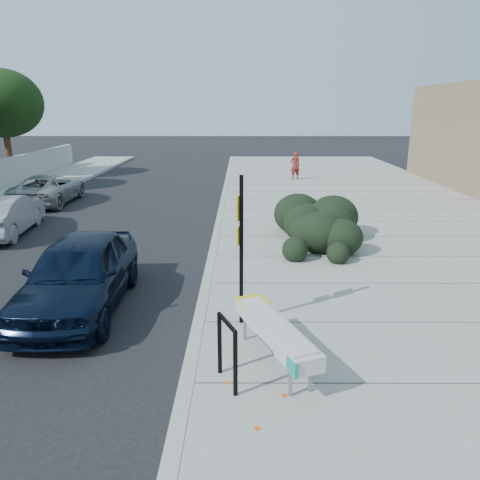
% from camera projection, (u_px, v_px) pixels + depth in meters
% --- Properties ---
extents(ground, '(120.00, 120.00, 0.00)m').
position_uv_depth(ground, '(199.00, 329.00, 8.76)').
color(ground, black).
rests_on(ground, ground).
extents(sidewalk_near, '(11.20, 50.00, 0.15)m').
position_uv_depth(sidewalk_near, '(407.00, 248.00, 13.53)').
color(sidewalk_near, gray).
rests_on(sidewalk_near, ground).
extents(curb_near, '(0.22, 50.00, 0.17)m').
position_uv_depth(curb_near, '(214.00, 248.00, 13.55)').
color(curb_near, '#9E9E99').
rests_on(curb_near, ground).
extents(tree_far_f, '(4.40, 4.40, 6.07)m').
position_uv_depth(tree_far_f, '(2.00, 103.00, 25.92)').
color(tree_far_f, '#332114').
rests_on(tree_far_f, ground).
extents(bench, '(1.24, 2.34, 0.69)m').
position_uv_depth(bench, '(274.00, 331.00, 7.19)').
color(bench, gray).
rests_on(bench, sidewalk_near).
extents(bike_rack, '(0.31, 0.64, 1.00)m').
position_uv_depth(bike_rack, '(227.00, 346.00, 6.63)').
color(bike_rack, black).
rests_on(bike_rack, sidewalk_near).
extents(sign_post, '(0.13, 0.32, 2.75)m').
position_uv_depth(sign_post, '(240.00, 242.00, 8.29)').
color(sign_post, black).
rests_on(sign_post, sidewalk_near).
extents(hedge, '(2.18, 4.04, 1.48)m').
position_uv_depth(hedge, '(320.00, 218.00, 13.66)').
color(hedge, black).
rests_on(hedge, sidewalk_near).
extents(sedan_navy, '(1.91, 4.50, 1.52)m').
position_uv_depth(sedan_navy, '(79.00, 274.00, 9.49)').
color(sedan_navy, black).
rests_on(sedan_navy, ground).
extents(wagon_silver, '(1.83, 4.11, 1.31)m').
position_uv_depth(wagon_silver, '(4.00, 215.00, 15.09)').
color(wagon_silver, '#98989C').
rests_on(wagon_silver, ground).
extents(suv_silver, '(2.16, 4.53, 1.25)m').
position_uv_depth(suv_silver, '(48.00, 189.00, 20.05)').
color(suv_silver, gray).
rests_on(suv_silver, ground).
extents(pedestrian, '(0.64, 0.52, 1.53)m').
position_uv_depth(pedestrian, '(295.00, 165.00, 25.59)').
color(pedestrian, maroon).
rests_on(pedestrian, sidewalk_near).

